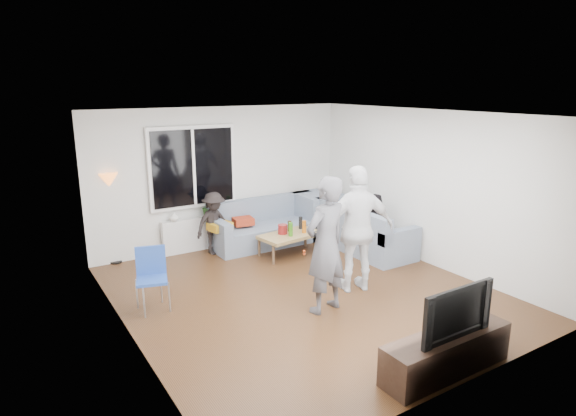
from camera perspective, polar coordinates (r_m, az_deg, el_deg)
floor at (r=7.34m, az=1.86°, el=-9.98°), size 5.00×5.50×0.04m
ceiling at (r=6.71m, az=2.04°, el=11.06°), size 5.00×5.50×0.04m
wall_back at (r=9.28m, az=-7.69°, el=3.62°), size 5.00×0.04×2.60m
wall_front at (r=4.97m, az=20.25°, el=-6.61°), size 5.00×0.04×2.60m
wall_left at (r=5.93m, az=-18.72°, el=-3.13°), size 0.04×5.50×2.60m
wall_right at (r=8.54m, az=16.11°, el=2.26°), size 0.04×5.50×2.60m
window_frame at (r=8.93m, az=-11.04°, el=4.70°), size 1.62×0.06×1.47m
window_glass at (r=8.90m, az=-10.94°, el=4.67°), size 1.50×0.02×1.35m
window_mullion at (r=8.89m, az=-10.92°, el=4.66°), size 0.05×0.03×1.35m
radiator at (r=9.18m, az=-10.58°, el=-2.98°), size 1.30×0.12×0.62m
potted_plant at (r=9.10m, az=-9.37°, el=0.16°), size 0.25×0.22×0.37m
vase at (r=8.91m, az=-13.15°, el=-1.01°), size 0.21×0.21×0.17m
sofa_back_section at (r=9.37m, az=-2.13°, el=-1.65°), size 2.30×0.85×0.85m
sofa_right_section at (r=9.11m, az=8.87°, el=-2.29°), size 2.00×0.85×0.85m
sofa_corner at (r=9.97m, az=3.57°, el=-0.69°), size 0.85×0.85×0.85m
cushion_yellow at (r=8.88m, az=-7.94°, el=-2.13°), size 0.43×0.39×0.14m
cushion_red at (r=9.15m, az=-5.25°, el=-1.54°), size 0.40×0.35×0.13m
coffee_table at (r=8.80m, az=0.27°, el=-4.26°), size 1.17×0.75×0.40m
pitcher at (r=8.71m, az=-0.63°, el=-2.48°), size 0.17×0.17×0.17m
side_chair at (r=6.89m, az=-15.58°, el=-8.14°), size 0.50×0.50×0.86m
floor_lamp at (r=8.77m, az=-19.83°, el=-1.23°), size 0.32×0.32×1.56m
player_left at (r=6.49m, az=4.41°, el=-4.35°), size 0.75×0.56×1.86m
player_right at (r=7.21m, az=8.16°, el=-2.46°), size 1.19×0.76×1.88m
spectator_right at (r=8.87m, az=10.13°, el=-1.94°), size 0.49×0.59×1.10m
spectator_back at (r=8.87m, az=-8.61°, el=-1.77°), size 0.80×0.55×1.14m
tv_console at (r=5.67m, az=17.99°, el=-15.78°), size 1.60×0.40×0.44m
television at (r=5.44m, az=18.40°, el=-11.17°), size 0.99×0.13×0.57m
bottle_c at (r=8.86m, az=0.17°, el=-2.11°), size 0.07×0.07×0.19m
bottle_e at (r=9.00m, az=1.48°, el=-1.73°), size 0.07×0.07×0.23m
bottle_d at (r=8.76m, az=1.90°, el=-2.20°), size 0.07×0.07×0.23m
bottle_b at (r=8.56m, az=0.31°, el=-2.50°), size 0.08×0.08×0.25m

